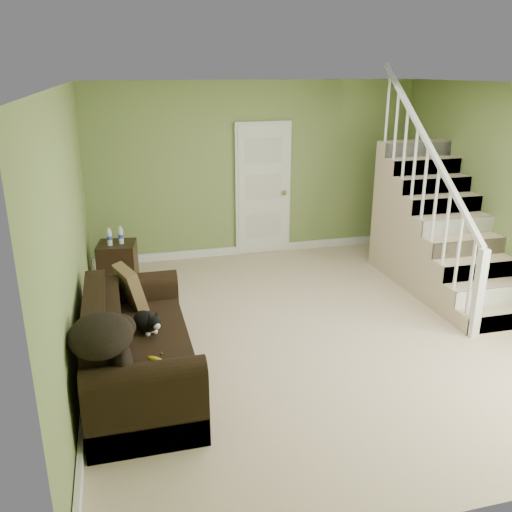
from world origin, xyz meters
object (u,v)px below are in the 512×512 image
cat (146,322)px  banana (157,361)px  sofa (135,351)px  side_table (118,264)px

cat → banana: size_ratio=2.38×
cat → banana: cat is taller
banana → cat: bearing=52.1°
sofa → side_table: 2.52m
side_table → cat: size_ratio=1.61×
side_table → cat: (0.23, -2.42, 0.25)m
cat → sofa: bearing=-163.0°
side_table → banana: bearing=-84.9°
cat → banana: bearing=-108.1°
sofa → side_table: size_ratio=2.63×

